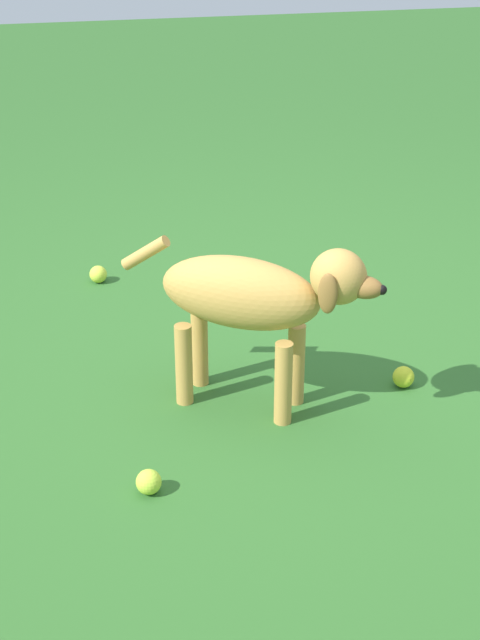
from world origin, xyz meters
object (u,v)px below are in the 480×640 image
object	(u,v)px
tennis_ball_0	(403,377)
tennis_ball_2	(149,482)
tennis_ball_1	(98,274)
dog	(255,298)

from	to	relation	value
tennis_ball_0	tennis_ball_2	distance (m)	0.90
tennis_ball_0	tennis_ball_2	xyz separation A→B (m)	(-0.35, 0.83, 0.00)
tennis_ball_1	tennis_ball_2	size ratio (longest dim) A/B	1.00
tennis_ball_1	tennis_ball_2	world-z (taller)	same
tennis_ball_2	tennis_ball_0	bearing A→B (deg)	-66.97
dog	tennis_ball_1	world-z (taller)	dog
dog	tennis_ball_1	xyz separation A→B (m)	(0.99, 0.37, -0.32)
tennis_ball_0	tennis_ball_1	world-z (taller)	same
dog	tennis_ball_2	size ratio (longest dim) A/B	10.14
dog	tennis_ball_0	bearing A→B (deg)	33.81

